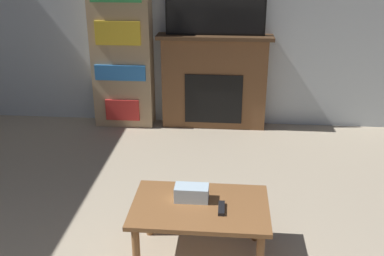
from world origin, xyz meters
The scene contains 7 objects.
wall_back centered at (0.00, 4.58, 1.35)m, with size 6.45×0.06×2.70m.
fireplace centered at (0.20, 4.44, 0.53)m, with size 1.26×0.28×1.05m.
tv centered at (0.20, 4.42, 1.34)m, with size 1.06×0.03×0.58m.
coffee_table centered at (0.21, 2.06, 0.35)m, with size 0.88×0.58×0.41m.
tissue_box centered at (0.15, 2.12, 0.46)m, with size 0.22×0.12×0.10m.
remote_control centered at (0.35, 2.02, 0.42)m, with size 0.04×0.15×0.02m.
bookshelf centered at (-0.82, 4.42, 0.87)m, with size 0.66×0.29×1.73m.
Camera 1 is at (0.37, -0.40, 1.96)m, focal length 42.00 mm.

